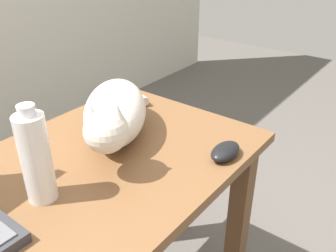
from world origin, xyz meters
TOP-DOWN VIEW (x-y plane):
  - desk at (0.00, 0.00)m, footprint 1.32×0.62m
  - cat at (0.34, 0.06)m, footprint 0.49×0.42m
  - computer_mouse at (0.45, -0.25)m, footprint 0.11×0.06m
  - spray_bottle at (0.04, -0.01)m, footprint 0.07×0.07m

SIDE VIEW (x-z plane):
  - desk at x=0.00m, z-range 0.25..1.00m
  - computer_mouse at x=0.45m, z-range 0.75..0.79m
  - cat at x=0.34m, z-range 0.74..0.93m
  - spray_bottle at x=0.04m, z-range 0.74..0.98m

